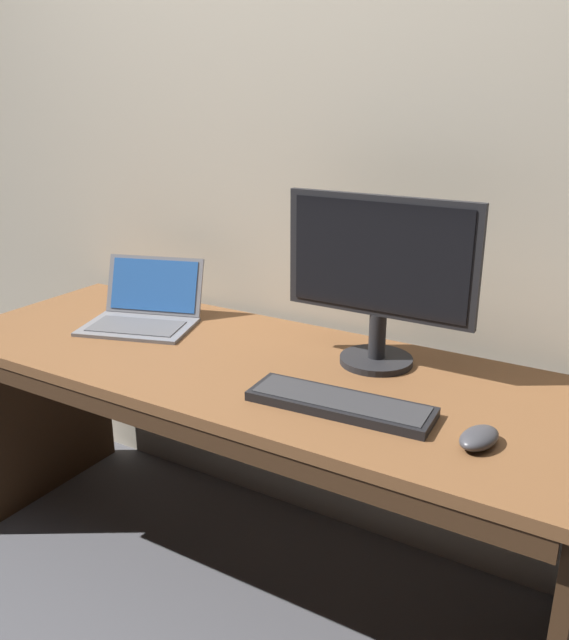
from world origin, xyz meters
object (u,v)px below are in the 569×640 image
at_px(laptop_space_gray, 145,309).
at_px(external_monitor, 379,278).
at_px(wired_keyboard, 340,404).
at_px(computer_mouse, 479,438).

xyz_separation_m(laptop_space_gray, external_monitor, (0.79, 0.06, 0.20)).
distance_m(laptop_space_gray, external_monitor, 0.82).
xyz_separation_m(wired_keyboard, computer_mouse, (0.33, -0.01, 0.01)).
relative_size(external_monitor, computer_mouse, 4.60).
distance_m(laptop_space_gray, wired_keyboard, 0.86).
height_order(external_monitor, wired_keyboard, external_monitor).
xyz_separation_m(laptop_space_gray, computer_mouse, (1.16, -0.24, -0.03)).
relative_size(laptop_space_gray, external_monitor, 0.78).
distance_m(external_monitor, computer_mouse, 0.53).
height_order(laptop_space_gray, external_monitor, external_monitor).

